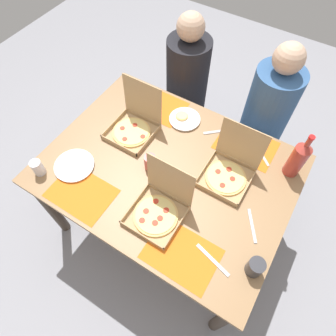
{
  "coord_description": "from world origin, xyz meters",
  "views": [
    {
      "loc": [
        0.49,
        -0.79,
        2.23
      ],
      "look_at": [
        0.0,
        0.0,
        0.78
      ],
      "focal_mm": 31.27,
      "sensor_mm": 36.0,
      "label": 1
    }
  ],
  "objects_px": {
    "plate_far_left": "(74,166)",
    "cup_spare": "(38,168)",
    "pizza_box_edge_far": "(159,208)",
    "diner_right_seat": "(262,125)",
    "pizza_box_center": "(134,125)",
    "plate_far_right": "(184,119)",
    "soda_bottle": "(298,158)",
    "diner_left_seat": "(186,94)",
    "pizza_box_corner_right": "(229,170)",
    "cup_clear_right": "(255,267)",
    "cup_clear_left": "(150,162)"
  },
  "relations": [
    {
      "from": "soda_bottle",
      "to": "cup_spare",
      "type": "xyz_separation_m",
      "value": [
        -1.24,
        -0.77,
        -0.08
      ]
    },
    {
      "from": "cup_clear_left",
      "to": "diner_right_seat",
      "type": "distance_m",
      "value": 0.99
    },
    {
      "from": "pizza_box_center",
      "to": "plate_far_right",
      "type": "distance_m",
      "value": 0.34
    },
    {
      "from": "diner_right_seat",
      "to": "diner_left_seat",
      "type": "bearing_deg",
      "value": 180.0
    },
    {
      "from": "pizza_box_center",
      "to": "plate_far_left",
      "type": "distance_m",
      "value": 0.44
    },
    {
      "from": "pizza_box_edge_far",
      "to": "plate_far_left",
      "type": "bearing_deg",
      "value": -178.17
    },
    {
      "from": "diner_left_seat",
      "to": "cup_spare",
      "type": "bearing_deg",
      "value": -103.49
    },
    {
      "from": "diner_left_seat",
      "to": "plate_far_left",
      "type": "bearing_deg",
      "value": -97.99
    },
    {
      "from": "cup_spare",
      "to": "cup_clear_left",
      "type": "bearing_deg",
      "value": 35.11
    },
    {
      "from": "pizza_box_corner_right",
      "to": "plate_far_left",
      "type": "height_order",
      "value": "pizza_box_corner_right"
    },
    {
      "from": "cup_clear_right",
      "to": "cup_spare",
      "type": "distance_m",
      "value": 1.28
    },
    {
      "from": "cup_clear_left",
      "to": "diner_left_seat",
      "type": "xyz_separation_m",
      "value": [
        -0.23,
        0.85,
        -0.27
      ]
    },
    {
      "from": "plate_far_left",
      "to": "cup_spare",
      "type": "distance_m",
      "value": 0.2
    },
    {
      "from": "diner_right_seat",
      "to": "pizza_box_center",
      "type": "bearing_deg",
      "value": -134.51
    },
    {
      "from": "plate_far_left",
      "to": "diner_right_seat",
      "type": "distance_m",
      "value": 1.37
    },
    {
      "from": "plate_far_left",
      "to": "pizza_box_edge_far",
      "type": "bearing_deg",
      "value": 1.83
    },
    {
      "from": "pizza_box_corner_right",
      "to": "diner_right_seat",
      "type": "height_order",
      "value": "diner_right_seat"
    },
    {
      "from": "pizza_box_center",
      "to": "pizza_box_corner_right",
      "type": "relative_size",
      "value": 1.02
    },
    {
      "from": "plate_far_right",
      "to": "diner_left_seat",
      "type": "relative_size",
      "value": 0.17
    },
    {
      "from": "cup_clear_left",
      "to": "soda_bottle",
      "type": "bearing_deg",
      "value": 29.54
    },
    {
      "from": "plate_far_left",
      "to": "soda_bottle",
      "type": "xyz_separation_m",
      "value": [
        1.1,
        0.64,
        0.12
      ]
    },
    {
      "from": "cup_clear_right",
      "to": "cup_spare",
      "type": "bearing_deg",
      "value": -174.0
    },
    {
      "from": "pizza_box_edge_far",
      "to": "plate_far_left",
      "type": "distance_m",
      "value": 0.58
    },
    {
      "from": "cup_clear_right",
      "to": "cup_clear_left",
      "type": "bearing_deg",
      "value": 162.53
    },
    {
      "from": "plate_far_left",
      "to": "cup_spare",
      "type": "relative_size",
      "value": 2.34
    },
    {
      "from": "plate_far_right",
      "to": "soda_bottle",
      "type": "xyz_separation_m",
      "value": [
        0.73,
        -0.02,
        0.12
      ]
    },
    {
      "from": "pizza_box_corner_right",
      "to": "diner_left_seat",
      "type": "relative_size",
      "value": 0.25
    },
    {
      "from": "cup_clear_left",
      "to": "diner_right_seat",
      "type": "height_order",
      "value": "diner_right_seat"
    },
    {
      "from": "pizza_box_corner_right",
      "to": "cup_clear_right",
      "type": "relative_size",
      "value": 2.92
    },
    {
      "from": "cup_clear_left",
      "to": "diner_left_seat",
      "type": "relative_size",
      "value": 0.08
    },
    {
      "from": "plate_far_left",
      "to": "cup_clear_right",
      "type": "bearing_deg",
      "value": -0.06
    },
    {
      "from": "pizza_box_edge_far",
      "to": "soda_bottle",
      "type": "distance_m",
      "value": 0.81
    },
    {
      "from": "pizza_box_edge_far",
      "to": "cup_clear_right",
      "type": "bearing_deg",
      "value": -2.06
    },
    {
      "from": "plate_far_right",
      "to": "plate_far_left",
      "type": "bearing_deg",
      "value": -119.43
    },
    {
      "from": "plate_far_right",
      "to": "pizza_box_corner_right",
      "type": "bearing_deg",
      "value": -28.68
    },
    {
      "from": "pizza_box_corner_right",
      "to": "cup_clear_left",
      "type": "relative_size",
      "value": 3.02
    },
    {
      "from": "diner_left_seat",
      "to": "pizza_box_center",
      "type": "bearing_deg",
      "value": -90.93
    },
    {
      "from": "cup_clear_left",
      "to": "diner_right_seat",
      "type": "xyz_separation_m",
      "value": [
        0.42,
        0.85,
        -0.26
      ]
    },
    {
      "from": "cup_clear_right",
      "to": "diner_right_seat",
      "type": "bearing_deg",
      "value": 106.86
    },
    {
      "from": "cup_clear_right",
      "to": "plate_far_right",
      "type": "bearing_deg",
      "value": 139.08
    },
    {
      "from": "cup_spare",
      "to": "pizza_box_center",
      "type": "bearing_deg",
      "value": 62.85
    },
    {
      "from": "plate_far_right",
      "to": "soda_bottle",
      "type": "relative_size",
      "value": 0.64
    },
    {
      "from": "cup_clear_left",
      "to": "pizza_box_corner_right",
      "type": "bearing_deg",
      "value": 24.87
    },
    {
      "from": "pizza_box_center",
      "to": "cup_clear_right",
      "type": "height_order",
      "value": "pizza_box_center"
    },
    {
      "from": "plate_far_right",
      "to": "cup_clear_left",
      "type": "bearing_deg",
      "value": -88.26
    },
    {
      "from": "cup_spare",
      "to": "diner_right_seat",
      "type": "relative_size",
      "value": 0.08
    },
    {
      "from": "pizza_box_center",
      "to": "cup_spare",
      "type": "xyz_separation_m",
      "value": [
        -0.28,
        -0.55,
        0.0
      ]
    },
    {
      "from": "soda_bottle",
      "to": "cup_clear_right",
      "type": "xyz_separation_m",
      "value": [
        0.04,
        -0.64,
        -0.08
      ]
    },
    {
      "from": "pizza_box_edge_far",
      "to": "pizza_box_center",
      "type": "distance_m",
      "value": 0.59
    },
    {
      "from": "pizza_box_corner_right",
      "to": "diner_right_seat",
      "type": "bearing_deg",
      "value": 89.56
    }
  ]
}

